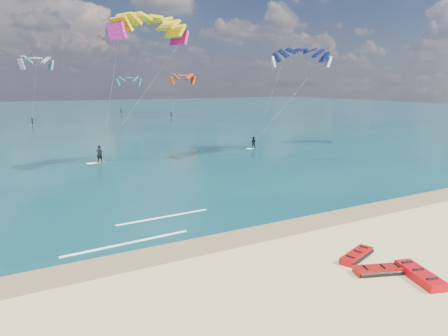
% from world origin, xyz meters
% --- Properties ---
extents(ground, '(320.00, 320.00, 0.00)m').
position_xyz_m(ground, '(0.00, 40.00, 0.00)').
color(ground, tan).
rests_on(ground, ground).
extents(wet_sand_strip, '(320.00, 2.40, 0.01)m').
position_xyz_m(wet_sand_strip, '(0.00, 3.00, 0.00)').
color(wet_sand_strip, olive).
rests_on(wet_sand_strip, ground).
extents(sea, '(320.00, 200.00, 0.04)m').
position_xyz_m(sea, '(0.00, 104.00, 0.02)').
color(sea, '#0A333C').
rests_on(sea, ground).
extents(packed_kite_left, '(2.72, 1.75, 0.36)m').
position_xyz_m(packed_kite_left, '(5.49, -2.05, 0.00)').
color(packed_kite_left, '#AE0C09').
rests_on(packed_kite_left, ground).
extents(packed_kite_mid, '(2.68, 1.79, 0.36)m').
position_xyz_m(packed_kite_mid, '(5.22, -3.66, 0.00)').
color(packed_kite_mid, '#9D0F0A').
rests_on(packed_kite_mid, ground).
extents(packed_kite_right, '(1.93, 2.91, 0.44)m').
position_xyz_m(packed_kite_right, '(6.26, -4.86, 0.00)').
color(packed_kite_right, '#BE080E').
rests_on(packed_kite_right, ground).
extents(kitesurfer_main, '(10.76, 9.18, 15.70)m').
position_xyz_m(kitesurfer_main, '(1.70, 24.85, 8.10)').
color(kitesurfer_main, gold).
rests_on(kitesurfer_main, sea).
extents(kitesurfer_far, '(9.80, 7.25, 13.66)m').
position_xyz_m(kitesurfer_far, '(21.07, 26.06, 7.05)').
color(kitesurfer_far, gold).
rests_on(kitesurfer_far, sea).
extents(shoreline_foam, '(9.57, 3.63, 0.01)m').
position_xyz_m(shoreline_foam, '(-2.25, 6.46, 0.04)').
color(shoreline_foam, white).
rests_on(shoreline_foam, ground).
extents(distant_kites, '(77.76, 35.60, 14.64)m').
position_xyz_m(distant_kites, '(-8.44, 81.08, 5.96)').
color(distant_kites, '#97949C').
rests_on(distant_kites, ground).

